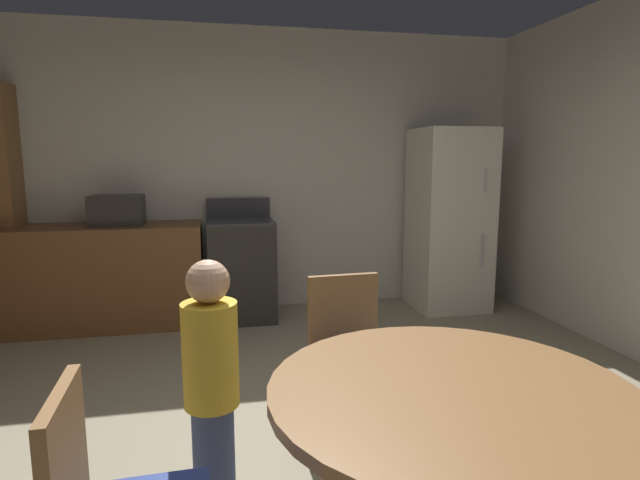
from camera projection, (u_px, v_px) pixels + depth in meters
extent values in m
plane|color=gray|center=(306.00, 473.00, 2.42)|extent=(14.00, 14.00, 0.00)
cube|color=beige|center=(254.00, 171.00, 5.01)|extent=(5.56, 0.12, 2.70)
cube|color=brown|center=(87.00, 277.00, 4.46)|extent=(1.97, 0.60, 0.90)
cube|color=#2D2B28|center=(241.00, 270.00, 4.73)|extent=(0.60, 0.60, 0.90)
cube|color=#38383D|center=(240.00, 221.00, 4.66)|extent=(0.60, 0.60, 0.02)
cube|color=#38383D|center=(238.00, 207.00, 4.91)|extent=(0.60, 0.04, 0.18)
cube|color=silver|center=(449.00, 220.00, 5.02)|extent=(0.68, 0.66, 1.76)
cylinder|color=#B2B2B7|center=(486.00, 180.00, 4.66)|extent=(0.02, 0.02, 0.22)
cylinder|color=#B2B2B7|center=(482.00, 250.00, 4.77)|extent=(0.02, 0.02, 0.30)
cube|color=#2D2B28|center=(117.00, 210.00, 4.43)|extent=(0.44, 0.32, 0.26)
cylinder|color=olive|center=(451.00, 392.00, 1.62)|extent=(1.17, 1.17, 0.04)
cylinder|color=olive|center=(397.00, 419.00, 2.50)|extent=(0.03, 0.03, 0.43)
cylinder|color=olive|center=(330.00, 428.00, 2.41)|extent=(0.03, 0.03, 0.43)
cylinder|color=olive|center=(372.00, 389.00, 2.82)|extent=(0.03, 0.03, 0.43)
cylinder|color=olive|center=(313.00, 396.00, 2.73)|extent=(0.03, 0.03, 0.43)
cube|color=navy|center=(353.00, 364.00, 2.58)|extent=(0.42, 0.42, 0.05)
cube|color=olive|center=(343.00, 313.00, 2.72)|extent=(0.38, 0.06, 0.42)
cube|color=olive|center=(64.00, 466.00, 1.37)|extent=(0.05, 0.38, 0.42)
cylinder|color=#3D4C84|center=(214.00, 461.00, 2.09)|extent=(0.17, 0.17, 0.50)
cylinder|color=gold|center=(210.00, 354.00, 2.01)|extent=(0.31, 0.31, 0.42)
sphere|color=#D6A884|center=(208.00, 282.00, 1.97)|extent=(0.17, 0.17, 0.17)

